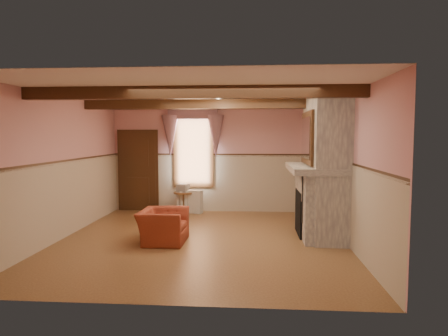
# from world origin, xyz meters

# --- Properties ---
(floor) EXTENTS (5.50, 6.00, 0.01)m
(floor) POSITION_xyz_m (0.00, 0.00, 0.00)
(floor) COLOR brown
(floor) RESTS_ON ground
(ceiling) EXTENTS (5.50, 6.00, 0.01)m
(ceiling) POSITION_xyz_m (0.00, 0.00, 2.80)
(ceiling) COLOR silver
(ceiling) RESTS_ON wall_back
(wall_back) EXTENTS (5.50, 0.02, 2.80)m
(wall_back) POSITION_xyz_m (0.00, 3.00, 1.40)
(wall_back) COLOR pink
(wall_back) RESTS_ON floor
(wall_front) EXTENTS (5.50, 0.02, 2.80)m
(wall_front) POSITION_xyz_m (0.00, -3.00, 1.40)
(wall_front) COLOR pink
(wall_front) RESTS_ON floor
(wall_left) EXTENTS (0.02, 6.00, 2.80)m
(wall_left) POSITION_xyz_m (-2.75, 0.00, 1.40)
(wall_left) COLOR pink
(wall_left) RESTS_ON floor
(wall_right) EXTENTS (0.02, 6.00, 2.80)m
(wall_right) POSITION_xyz_m (2.75, 0.00, 1.40)
(wall_right) COLOR pink
(wall_right) RESTS_ON floor
(wainscot) EXTENTS (5.50, 6.00, 1.50)m
(wainscot) POSITION_xyz_m (0.00, 0.00, 0.75)
(wainscot) COLOR #C0B39A
(wainscot) RESTS_ON floor
(chair_rail) EXTENTS (5.50, 6.00, 0.08)m
(chair_rail) POSITION_xyz_m (0.00, 0.00, 1.50)
(chair_rail) COLOR black
(chair_rail) RESTS_ON wainscot
(firebox) EXTENTS (0.20, 0.95, 0.90)m
(firebox) POSITION_xyz_m (2.00, 0.60, 0.45)
(firebox) COLOR black
(firebox) RESTS_ON floor
(armchair) EXTENTS (0.85, 0.97, 0.62)m
(armchair) POSITION_xyz_m (-0.71, -0.22, 0.31)
(armchair) COLOR maroon
(armchair) RESTS_ON floor
(side_table) EXTENTS (0.62, 0.62, 0.55)m
(side_table) POSITION_xyz_m (-0.83, 2.69, 0.28)
(side_table) COLOR brown
(side_table) RESTS_ON floor
(book_stack) EXTENTS (0.32, 0.37, 0.20)m
(book_stack) POSITION_xyz_m (-0.84, 2.71, 0.65)
(book_stack) COLOR #B7AD8C
(book_stack) RESTS_ON side_table
(radiator) EXTENTS (0.72, 0.38, 0.60)m
(radiator) POSITION_xyz_m (-0.67, 2.70, 0.30)
(radiator) COLOR silver
(radiator) RESTS_ON floor
(bowl) EXTENTS (0.35, 0.35, 0.09)m
(bowl) POSITION_xyz_m (2.24, 0.48, 1.46)
(bowl) COLOR brown
(bowl) RESTS_ON mantel
(mantel_clock) EXTENTS (0.14, 0.24, 0.20)m
(mantel_clock) POSITION_xyz_m (2.24, 1.40, 1.52)
(mantel_clock) COLOR #32190D
(mantel_clock) RESTS_ON mantel
(oil_lamp) EXTENTS (0.11, 0.11, 0.28)m
(oil_lamp) POSITION_xyz_m (2.24, 0.92, 1.56)
(oil_lamp) COLOR #B77F33
(oil_lamp) RESTS_ON mantel
(candle_red) EXTENTS (0.06, 0.06, 0.16)m
(candle_red) POSITION_xyz_m (2.24, 0.21, 1.50)
(candle_red) COLOR #A62114
(candle_red) RESTS_ON mantel
(jar_yellow) EXTENTS (0.06, 0.06, 0.12)m
(jar_yellow) POSITION_xyz_m (2.24, 0.30, 1.48)
(jar_yellow) COLOR gold
(jar_yellow) RESTS_ON mantel
(fireplace) EXTENTS (0.85, 2.00, 2.80)m
(fireplace) POSITION_xyz_m (2.42, 0.60, 1.40)
(fireplace) COLOR gray
(fireplace) RESTS_ON floor
(mantel) EXTENTS (1.05, 2.05, 0.12)m
(mantel) POSITION_xyz_m (2.24, 0.60, 1.36)
(mantel) COLOR gray
(mantel) RESTS_ON fireplace
(overmantel_mirror) EXTENTS (0.06, 1.44, 1.04)m
(overmantel_mirror) POSITION_xyz_m (2.06, 0.60, 1.97)
(overmantel_mirror) COLOR silver
(overmantel_mirror) RESTS_ON fireplace
(door) EXTENTS (1.10, 0.10, 2.10)m
(door) POSITION_xyz_m (-2.10, 2.94, 1.05)
(door) COLOR black
(door) RESTS_ON floor
(window) EXTENTS (1.06, 0.08, 2.02)m
(window) POSITION_xyz_m (-0.60, 2.97, 1.65)
(window) COLOR white
(window) RESTS_ON wall_back
(window_drapes) EXTENTS (1.30, 0.14, 1.40)m
(window_drapes) POSITION_xyz_m (-0.60, 2.88, 2.25)
(window_drapes) COLOR gray
(window_drapes) RESTS_ON wall_back
(ceiling_beam_front) EXTENTS (5.50, 0.18, 0.20)m
(ceiling_beam_front) POSITION_xyz_m (0.00, -1.20, 2.70)
(ceiling_beam_front) COLOR black
(ceiling_beam_front) RESTS_ON ceiling
(ceiling_beam_back) EXTENTS (5.50, 0.18, 0.20)m
(ceiling_beam_back) POSITION_xyz_m (0.00, 1.20, 2.70)
(ceiling_beam_back) COLOR black
(ceiling_beam_back) RESTS_ON ceiling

